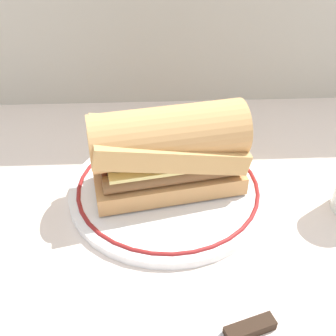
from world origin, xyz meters
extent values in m
plane|color=silver|center=(0.00, 0.00, 0.00)|extent=(1.50, 1.50, 0.00)
cylinder|color=white|center=(0.01, 0.03, 0.01)|extent=(0.29, 0.29, 0.01)
torus|color=maroon|center=(0.01, 0.03, 0.01)|extent=(0.26, 0.26, 0.01)
cube|color=tan|center=(0.01, 0.03, 0.03)|extent=(0.22, 0.13, 0.03)
cylinder|color=brown|center=(0.01, 0.00, 0.05)|extent=(0.19, 0.06, 0.02)
cylinder|color=brown|center=(0.01, 0.03, 0.05)|extent=(0.19, 0.06, 0.02)
cylinder|color=brown|center=(0.00, 0.05, 0.05)|extent=(0.19, 0.06, 0.02)
cube|color=#EAD67A|center=(0.01, 0.03, 0.07)|extent=(0.18, 0.12, 0.01)
cube|color=tan|center=(0.01, 0.03, 0.08)|extent=(0.22, 0.13, 0.07)
cylinder|color=tan|center=(0.01, 0.03, 0.10)|extent=(0.22, 0.11, 0.08)
cube|color=black|center=(0.08, -0.20, 0.01)|extent=(0.06, 0.03, 0.01)
camera|label=1|loc=(-0.01, -0.43, 0.40)|focal=44.28mm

